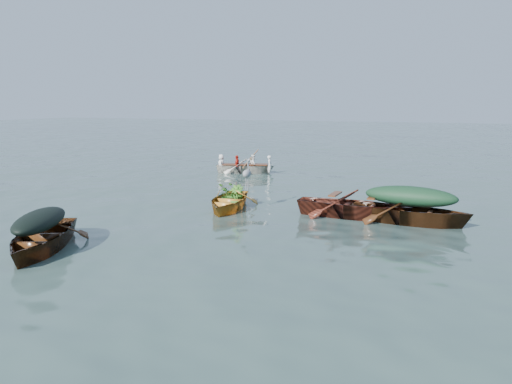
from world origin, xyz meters
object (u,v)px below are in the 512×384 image
at_px(rowed_boat, 245,173).
at_px(heron, 247,179).
at_px(dark_covered_boat, 42,251).
at_px(green_tarp_boat, 409,223).
at_px(yellow_dinghy, 228,209).
at_px(open_wooden_boat, 353,218).

xyz_separation_m(rowed_boat, heron, (3.08, -7.05, 0.91)).
bearing_deg(dark_covered_boat, green_tarp_boat, 13.75).
relative_size(yellow_dinghy, dark_covered_boat, 0.86).
bearing_deg(green_tarp_boat, open_wooden_boat, 90.00).
distance_m(dark_covered_boat, green_tarp_boat, 8.88).
distance_m(dark_covered_boat, rowed_boat, 12.49).
height_order(dark_covered_boat, green_tarp_boat, green_tarp_boat).
height_order(yellow_dinghy, heron, heron).
bearing_deg(yellow_dinghy, heron, 5.19).
xyz_separation_m(yellow_dinghy, heron, (0.53, 0.15, 0.91)).
distance_m(yellow_dinghy, green_tarp_boat, 5.11).
bearing_deg(open_wooden_boat, dark_covered_boat, 137.61).
distance_m(green_tarp_boat, heron, 4.67).
bearing_deg(rowed_boat, open_wooden_boat, -155.02).
bearing_deg(yellow_dinghy, dark_covered_boat, -120.28).
distance_m(rowed_boat, heron, 7.75).
relative_size(yellow_dinghy, open_wooden_boat, 0.76).
bearing_deg(heron, open_wooden_boat, -7.72).
height_order(yellow_dinghy, open_wooden_boat, open_wooden_boat).
xyz_separation_m(dark_covered_boat, open_wooden_boat, (5.53, 5.57, 0.00)).
relative_size(dark_covered_boat, green_tarp_boat, 0.91).
relative_size(open_wooden_boat, rowed_boat, 1.20).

